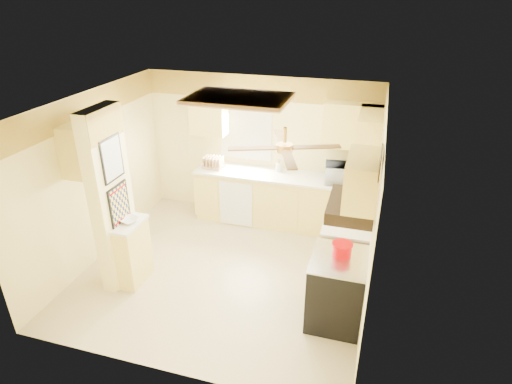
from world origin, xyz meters
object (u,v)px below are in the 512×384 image
(bowl, at_px, (129,220))
(kettle, at_px, (347,215))
(stove, at_px, (336,289))
(dutch_oven, at_px, (342,249))
(microwave, at_px, (342,173))

(bowl, distance_m, kettle, 2.92)
(kettle, bearing_deg, stove, -89.51)
(dutch_oven, bearing_deg, stove, -104.13)
(bowl, distance_m, dutch_oven, 2.82)
(bowl, bearing_deg, dutch_oven, 0.96)
(microwave, bearing_deg, bowl, 32.28)
(microwave, relative_size, dutch_oven, 2.23)
(dutch_oven, xyz_separation_m, kettle, (-0.02, 0.79, 0.04))
(stove, relative_size, kettle, 4.30)
(stove, distance_m, dutch_oven, 0.54)
(microwave, xyz_separation_m, kettle, (0.19, -1.27, -0.05))
(kettle, bearing_deg, dutch_oven, -88.26)
(stove, bearing_deg, bowl, 179.61)
(bowl, xyz_separation_m, kettle, (2.80, 0.84, 0.07))
(stove, bearing_deg, kettle, 90.49)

